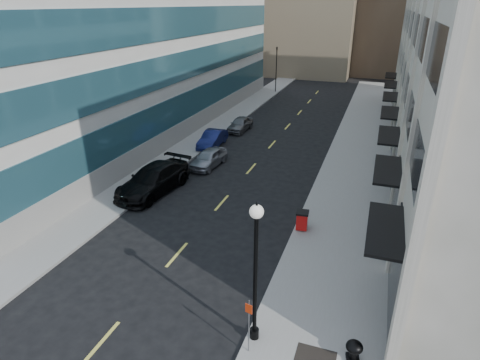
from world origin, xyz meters
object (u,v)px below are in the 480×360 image
Objects in this scene: urn_planter at (354,349)px; car_silver_sedan at (209,158)px; traffic_signal at (277,50)px; lamppost at (256,263)px; trash_bin at (302,220)px; sign_post at (249,319)px; car_black_pickup at (153,180)px; car_grey_sedan at (240,124)px; car_blue_sedan at (213,139)px.

car_silver_sedan is at bearing 128.29° from urn_planter.
traffic_signal is 1.24× the size of lamppost.
trash_bin is 1.32× the size of urn_planter.
trash_bin is 9.00m from sign_post.
lamppost reaches higher than urn_planter.
traffic_signal is 8.55× the size of urn_planter.
urn_planter is at bearing -28.56° from car_black_pickup.
lamppost is at bearing -76.21° from traffic_signal.
car_silver_sedan reaches higher than car_grey_sedan.
car_grey_sedan is (-0.85, 9.59, -0.01)m from car_silver_sedan.
sign_post is at bearing -166.81° from urn_planter.
car_blue_sedan is (0.74, -24.21, -5.03)m from traffic_signal.
trash_bin is 8.82m from urn_planter.
car_grey_sedan is 19.19m from trash_bin.
sign_post is (10.80, -44.69, -4.10)m from traffic_signal.
sign_post reaches higher than urn_planter.
traffic_signal reaches higher than car_grey_sedan.
lamppost reaches higher than car_blue_sedan.
car_black_pickup is at bearing 144.10° from urn_planter.
car_silver_sedan is 1.01× the size of car_grey_sedan.
sign_post is at bearing -96.08° from trash_bin.
car_black_pickup reaches higher than car_silver_sedan.
urn_planter is at bearing -57.20° from car_blue_sedan.
traffic_signal reaches higher than lamppost.
car_blue_sedan reaches higher than car_silver_sedan.
car_blue_sedan is 15.36m from trash_bin.
trash_bin is (10.20, -1.73, -0.15)m from car_black_pickup.
lamppost is (10.80, -44.00, -2.26)m from traffic_signal.
traffic_signal is 3.09× the size of sign_post.
car_silver_sedan is at bearing 80.75° from car_black_pickup.
car_black_pickup is at bearing -88.82° from traffic_signal.
traffic_signal is 1.15× the size of car_black_pickup.
car_black_pickup is (0.70, -34.00, -4.84)m from traffic_signal.
car_silver_sedan is at bearing 130.88° from sign_post.
car_black_pickup is 2.69× the size of sign_post.
traffic_signal is at bearing 108.09° from urn_planter.
traffic_signal is at bearing 98.51° from car_black_pickup.
car_silver_sedan is 3.69× the size of trash_bin.
urn_planter is at bearing 26.19° from sign_post.
car_blue_sedan is at bearing 129.15° from sign_post.
lamppost is 1.97m from sign_post.
lamppost reaches higher than sign_post.
car_silver_sedan reaches higher than trash_bin.
car_black_pickup is 5.66× the size of trash_bin.
car_blue_sedan is at bearing 124.65° from urn_planter.
traffic_signal is 29.16m from car_silver_sedan.
car_silver_sedan is (2.30, -28.63, -5.04)m from traffic_signal.
sign_post reaches higher than car_silver_sedan.
car_black_pickup is at bearing 164.91° from trash_bin.
car_blue_sedan is at bearing 116.94° from lamppost.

